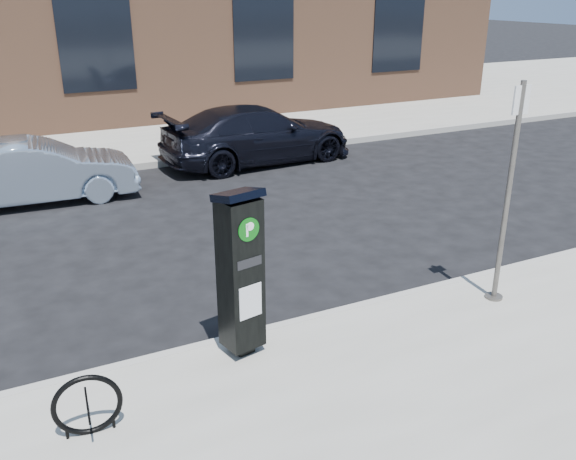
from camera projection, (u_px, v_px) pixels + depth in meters
ground at (294, 331)px, 7.49m from camera, size 120.00×120.00×0.00m
sidewalk_far at (94, 120)px, 19.13m from camera, size 60.00×12.00×0.15m
curb_near at (295, 326)px, 7.44m from camera, size 60.00×0.12×0.16m
curb_far at (139, 166)px, 14.15m from camera, size 60.00×0.12×0.16m
parking_kiosk at (240, 272)px, 6.44m from camera, size 0.51×0.47×1.91m
sign_pole at (508, 197)px, 7.46m from camera, size 0.25×0.22×2.80m
bike_rack at (87, 405)px, 5.44m from camera, size 0.62×0.10×0.62m
car_silver at (37, 171)px, 11.81m from camera, size 3.81×1.50×1.23m
car_dark at (257, 134)px, 14.54m from camera, size 4.80×2.22×1.36m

